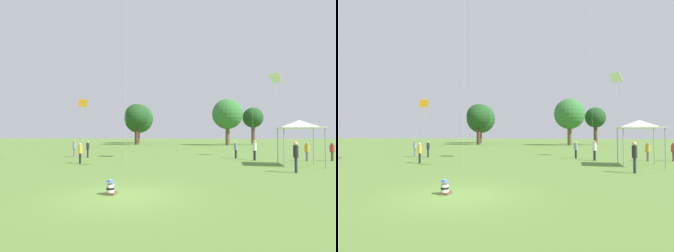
% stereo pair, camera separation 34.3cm
% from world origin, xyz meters
% --- Properties ---
extents(ground_plane, '(300.00, 300.00, 0.00)m').
position_xyz_m(ground_plane, '(0.00, 0.00, 0.00)').
color(ground_plane, '#567A33').
extents(seated_toddler, '(0.36, 0.47, 0.56)m').
position_xyz_m(seated_toddler, '(-0.54, -0.01, 0.24)').
color(seated_toddler, brown).
rests_on(seated_toddler, ground).
extents(person_standing_0, '(0.41, 0.41, 1.61)m').
position_xyz_m(person_standing_0, '(-9.91, 14.25, 0.98)').
color(person_standing_0, black).
rests_on(person_standing_0, ground).
extents(person_standing_1, '(0.34, 0.34, 1.69)m').
position_xyz_m(person_standing_1, '(-11.48, 14.37, 1.02)').
color(person_standing_1, slate).
rests_on(person_standing_1, ground).
extents(person_standing_2, '(0.38, 0.38, 1.82)m').
position_xyz_m(person_standing_2, '(7.47, 7.67, 1.12)').
color(person_standing_2, '#282D42').
rests_on(person_standing_2, ground).
extents(person_standing_3, '(0.47, 0.47, 1.61)m').
position_xyz_m(person_standing_3, '(4.23, 16.72, 0.96)').
color(person_standing_3, black).
rests_on(person_standing_3, ground).
extents(person_standing_4, '(0.48, 0.48, 1.74)m').
position_xyz_m(person_standing_4, '(5.79, 15.01, 1.04)').
color(person_standing_4, black).
rests_on(person_standing_4, ground).
extents(person_standing_5, '(0.45, 0.45, 1.58)m').
position_xyz_m(person_standing_5, '(12.17, 16.02, 0.93)').
color(person_standing_5, brown).
rests_on(person_standing_5, ground).
extents(person_standing_6, '(0.41, 0.41, 1.60)m').
position_xyz_m(person_standing_6, '(-7.57, 9.18, 0.97)').
color(person_standing_6, black).
rests_on(person_standing_6, ground).
extents(person_standing_7, '(0.54, 0.54, 1.57)m').
position_xyz_m(person_standing_7, '(10.08, 15.49, 0.92)').
color(person_standing_7, slate).
rests_on(person_standing_7, ground).
extents(canopy_tent, '(2.81, 2.81, 3.28)m').
position_xyz_m(canopy_tent, '(8.57, 11.45, 2.96)').
color(canopy_tent, white).
rests_on(canopy_tent, ground).
extents(kite_0, '(1.06, 1.00, 6.80)m').
position_xyz_m(kite_0, '(-14.72, 21.10, 6.16)').
color(kite_0, orange).
rests_on(kite_0, ground).
extents(kite_2, '(1.38, 1.33, 8.37)m').
position_xyz_m(kite_2, '(8.18, 18.90, 7.78)').
color(kite_2, white).
rests_on(kite_2, ground).
extents(distant_tree_0, '(4.75, 4.75, 8.70)m').
position_xyz_m(distant_tree_0, '(8.85, 55.23, 6.20)').
color(distant_tree_0, brown).
rests_on(distant_tree_0, ground).
extents(distant_tree_1, '(5.63, 5.63, 9.46)m').
position_xyz_m(distant_tree_1, '(-17.47, 48.26, 6.56)').
color(distant_tree_1, '#473323').
rests_on(distant_tree_1, ground).
extents(distant_tree_2, '(6.65, 6.65, 10.17)m').
position_xyz_m(distant_tree_2, '(3.06, 49.61, 6.79)').
color(distant_tree_2, brown).
rests_on(distant_tree_2, ground).
extents(distant_tree_3, '(7.96, 7.96, 10.76)m').
position_xyz_m(distant_tree_3, '(-21.02, 59.48, 6.77)').
color(distant_tree_3, brown).
rests_on(distant_tree_3, ground).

